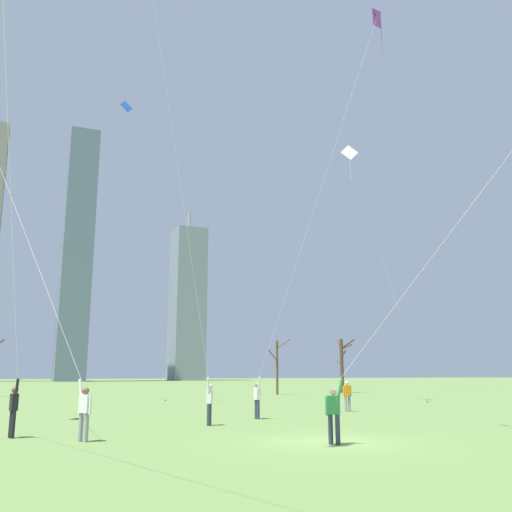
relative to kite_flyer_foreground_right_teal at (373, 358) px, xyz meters
The scene contains 13 objects.
ground_plane 3.06m from the kite_flyer_foreground_right_teal, 104.40° to the left, with size 400.00×400.00×0.00m, color #5B7A3D.
kite_flyer_foreground_right_teal is the anchor object (origin of this frame).
kite_flyer_midfield_left_yellow 10.50m from the kite_flyer_foreground_right_teal, 157.32° to the left, with size 1.78×15.23×15.41m.
kite_flyer_midfield_center_purple 9.79m from the kite_flyer_foreground_right_teal, 84.29° to the left, with size 2.11×8.74×16.07m.
kite_flyer_far_back_red 7.79m from the kite_flyer_foreground_right_teal, 120.80° to the left, with size 6.87×9.61×20.57m.
kite_flyer_midfield_right_green 10.29m from the kite_flyer_foreground_right_teal, 143.98° to the left, with size 5.44×8.66×15.06m.
bystander_strolling_midfield 15.32m from the kite_flyer_foreground_right_teal, 61.69° to the left, with size 0.51×0.22×1.62m.
distant_kite_drifting_left_blue 31.76m from the kite_flyer_foreground_right_teal, 96.55° to the left, with size 4.96×3.13×22.30m.
distant_kite_high_overhead_white 29.48m from the kite_flyer_foreground_right_teal, 58.20° to the left, with size 5.10×2.36×19.53m.
bare_tree_leftmost 45.17m from the kite_flyer_foreground_right_teal, 60.36° to the left, with size 1.69×3.29×5.70m.
bare_tree_right_of_center 39.37m from the kite_flyer_foreground_right_teal, 69.72° to the left, with size 2.54×1.24×5.36m.
skyline_slender_spire 150.03m from the kite_flyer_foreground_right_teal, 76.92° to the left, with size 8.77×11.03×49.47m.
skyline_mid_tower_left 140.60m from the kite_flyer_foreground_right_teal, 89.37° to the left, with size 7.45×10.91×65.67m.
Camera 1 is at (-8.79, -15.60, 2.04)m, focal length 39.48 mm.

